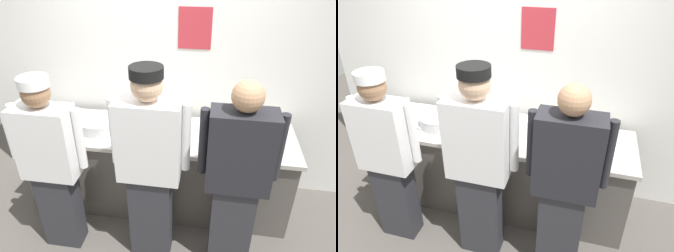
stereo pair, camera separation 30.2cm
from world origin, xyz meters
The scene contains 16 objects.
ground_plane centered at (0.00, 0.00, 0.00)m, with size 9.00×9.00×0.00m, color #514C47.
wall_back centered at (0.00, 0.89, 1.45)m, with size 4.15×0.11×2.89m.
prep_counter centered at (0.00, 0.39, 0.44)m, with size 2.65×0.74×0.88m.
chef_near_left centered at (-0.77, -0.27, 0.88)m, with size 0.60×0.24×1.66m.
chef_center centered at (0.05, -0.24, 0.95)m, with size 0.63×0.24×1.77m.
chef_far_right centered at (0.74, -0.23, 0.91)m, with size 0.62×0.24×1.71m.
plate_stack_front centered at (0.54, 0.27, 0.93)m, with size 0.19×0.19×0.10m.
plate_stack_rear centered at (0.20, 0.55, 0.93)m, with size 0.21×0.21×0.10m.
mixing_bowl_steel centered at (-0.59, 0.37, 0.94)m, with size 0.40×0.40×0.11m, color #B7BABF.
sheet_tray centered at (-0.84, 0.39, 0.89)m, with size 0.49×0.35×0.02m, color #B7BABF.
squeeze_bottle_primary centered at (1.02, 0.19, 0.97)m, with size 0.06×0.06×0.18m.
ramekin_orange_sauce centered at (0.99, 0.41, 0.91)m, with size 0.08×0.08×0.05m.
ramekin_red_sauce centered at (0.68, 0.51, 0.90)m, with size 0.10×0.10×0.04m.
ramekin_green_sauce centered at (-0.07, 0.50, 0.91)m, with size 0.10×0.10×0.04m.
ramekin_yellow_sauce centered at (-0.37, 0.54, 0.90)m, with size 0.10×0.10×0.04m.
chefs_knife centered at (0.80, 0.26, 0.89)m, with size 0.28×0.03×0.02m.
Camera 1 is at (0.52, -2.19, 2.45)m, focal length 33.42 mm.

